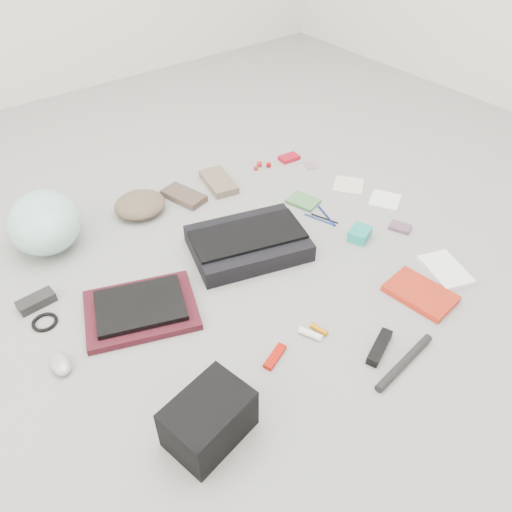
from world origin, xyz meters
TOP-DOWN VIEW (x-y plane):
  - ground_plane at (0.00, 0.00)m, footprint 4.00×4.00m
  - messenger_bag at (0.03, 0.09)m, footprint 0.50×0.42m
  - bag_flap at (0.03, 0.09)m, footprint 0.46×0.31m
  - laptop_sleeve at (-0.45, 0.05)m, footprint 0.44×0.39m
  - laptop at (-0.45, 0.05)m, footprint 0.35×0.30m
  - bike_helmet at (-0.56, 0.61)m, footprint 0.35×0.40m
  - beanie at (-0.18, 0.58)m, footprint 0.23×0.21m
  - mitten_left at (0.02, 0.55)m, footprint 0.15×0.22m
  - mitten_right at (0.21, 0.55)m, footprint 0.15×0.24m
  - power_brick at (-0.72, 0.31)m, footprint 0.13×0.07m
  - cable_coil at (-0.73, 0.21)m, footprint 0.11×0.11m
  - mouse at (-0.76, -0.00)m, footprint 0.07×0.10m
  - camera_bag at (-0.52, -0.47)m, footprint 0.25×0.20m
  - multitool at (-0.22, -0.38)m, footprint 0.11×0.06m
  - toiletry_tube_white at (-0.07, -0.38)m, footprint 0.05×0.08m
  - toiletry_tube_orange at (-0.03, -0.38)m, footprint 0.03×0.07m
  - u_lock at (0.06, -0.55)m, footprint 0.15×0.09m
  - bike_pump at (0.08, -0.64)m, footprint 0.28×0.06m
  - book_red at (0.36, -0.48)m, footprint 0.18×0.25m
  - book_white at (0.54, -0.46)m, footprint 0.18×0.22m
  - notepad at (0.42, 0.20)m, footprint 0.13×0.15m
  - pen_blue at (0.39, 0.07)m, footprint 0.05×0.13m
  - pen_black at (0.41, 0.06)m, footprint 0.05×0.12m
  - pen_navy at (0.43, 0.06)m, footprint 0.05×0.15m
  - accordion_wallet at (0.43, -0.12)m, footprint 0.11×0.10m
  - card_deck at (0.61, -0.18)m, footprint 0.09×0.10m
  - napkin_top at (0.68, 0.18)m, footprint 0.19×0.19m
  - napkin_bottom at (0.72, -0.01)m, footprint 0.17×0.17m
  - lollipop_a at (0.42, 0.55)m, footprint 0.03×0.03m
  - lollipop_b at (0.46, 0.57)m, footprint 0.03×0.03m
  - lollipop_c at (0.49, 0.53)m, footprint 0.03×0.03m
  - altoids_tin at (0.62, 0.53)m, footprint 0.10×0.07m
  - stamp_sheet at (0.66, 0.41)m, footprint 0.07×0.08m

SIDE VIEW (x-z plane):
  - ground_plane at x=0.00m, z-range 0.00..0.00m
  - stamp_sheet at x=0.66m, z-range 0.00..0.00m
  - pen_black at x=0.41m, z-range 0.00..0.01m
  - napkin_bottom at x=0.72m, z-range 0.00..0.01m
  - napkin_top at x=0.68m, z-range 0.00..0.01m
  - pen_blue at x=0.39m, z-range 0.00..0.01m
  - pen_navy at x=0.43m, z-range 0.00..0.01m
  - cable_coil at x=-0.73m, z-range 0.00..0.01m
  - notepad at x=0.42m, z-range 0.00..0.02m
  - card_deck at x=0.61m, z-range 0.00..0.02m
  - multitool at x=-0.22m, z-range 0.00..0.02m
  - toiletry_tube_orange at x=-0.03m, z-range 0.00..0.02m
  - book_white at x=0.54m, z-range 0.00..0.02m
  - altoids_tin at x=0.62m, z-range 0.00..0.02m
  - lollipop_a at x=0.42m, z-range 0.00..0.02m
  - toiletry_tube_white at x=-0.07m, z-range 0.00..0.02m
  - book_red at x=0.36m, z-range 0.00..0.02m
  - laptop_sleeve at x=-0.45m, z-range 0.00..0.03m
  - bike_pump at x=0.08m, z-range 0.00..0.03m
  - lollipop_c at x=0.49m, z-range 0.00..0.03m
  - lollipop_b at x=0.46m, z-range 0.00..0.03m
  - u_lock at x=0.06m, z-range 0.00..0.03m
  - mitten_left at x=0.02m, z-range 0.00..0.03m
  - mitten_right at x=0.21m, z-range 0.00..0.03m
  - power_brick at x=-0.72m, z-range 0.00..0.03m
  - mouse at x=-0.76m, z-range 0.00..0.04m
  - accordion_wallet at x=0.43m, z-range 0.00..0.04m
  - laptop at x=-0.45m, z-range 0.03..0.05m
  - messenger_bag at x=0.03m, z-range 0.00..0.07m
  - beanie at x=-0.18m, z-range 0.00..0.08m
  - camera_bag at x=-0.52m, z-range 0.00..0.15m
  - bag_flap at x=0.03m, z-range 0.07..0.08m
  - bike_helmet at x=-0.56m, z-range 0.00..0.21m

